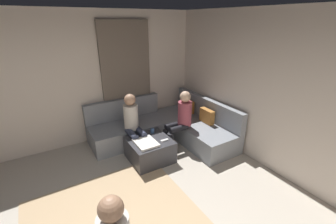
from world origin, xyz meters
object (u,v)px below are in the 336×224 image
(sectional_couch, at_px, (167,127))
(coffee_mug, at_px, (152,131))
(person_on_couch_side, at_px, (133,122))
(person_on_couch_back, at_px, (181,118))
(ottoman, at_px, (150,149))
(game_remote, at_px, (164,140))

(sectional_couch, distance_m, coffee_mug, 0.65)
(coffee_mug, bearing_deg, person_on_couch_side, -118.46)
(coffee_mug, xyz_separation_m, person_on_couch_back, (0.12, 0.58, 0.19))
(ottoman, xyz_separation_m, person_on_couch_back, (-0.10, 0.76, 0.45))
(ottoman, xyz_separation_m, person_on_couch_side, (-0.39, -0.14, 0.45))
(sectional_couch, bearing_deg, game_remote, -34.15)
(person_on_couch_back, xyz_separation_m, person_on_couch_side, (-0.30, -0.91, 0.00))
(game_remote, relative_size, person_on_couch_back, 0.12)
(coffee_mug, relative_size, game_remote, 0.63)
(person_on_couch_back, bearing_deg, coffee_mug, 77.95)
(game_remote, xyz_separation_m, person_on_couch_side, (-0.57, -0.36, 0.23))
(person_on_couch_side, bearing_deg, coffee_mug, 151.54)
(game_remote, height_order, person_on_couch_back, person_on_couch_back)
(person_on_couch_side, bearing_deg, sectional_couch, -170.16)
(coffee_mug, height_order, person_on_couch_back, person_on_couch_back)
(ottoman, height_order, game_remote, game_remote)
(ottoman, bearing_deg, game_remote, 50.71)
(coffee_mug, distance_m, person_on_couch_back, 0.63)
(sectional_couch, height_order, person_on_couch_side, person_on_couch_side)
(ottoman, relative_size, person_on_couch_back, 0.63)
(game_remote, bearing_deg, person_on_couch_back, 116.79)
(ottoman, bearing_deg, sectional_couch, 127.36)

